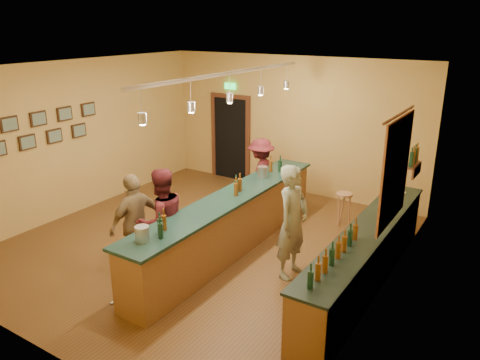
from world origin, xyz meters
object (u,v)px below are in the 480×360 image
Objects in this scene: back_counter at (365,256)px; customer_a at (161,221)px; customer_b at (136,223)px; customer_c at (261,175)px; tasting_bar at (230,220)px; bar_stool at (344,200)px; bartender at (293,222)px.

customer_a reaches higher than back_counter.
back_counter is at bearing 136.19° from customer_a.
back_counter is 2.74× the size of customer_b.
back_counter is 3.46m from customer_c.
tasting_bar is 2.55m from bar_stool.
bartender is at bearing -163.02° from back_counter.
customer_b reaches higher than customer_c.
customer_b is at bearing -121.86° from bar_stool.
back_counter is at bearing 4.36° from tasting_bar.
bar_stool is at bearing 59.90° from tasting_bar.
back_counter is 3.24m from customer_a.
bartender reaches higher than tasting_bar.
bartender is 1.16× the size of customer_c.
tasting_bar reaches higher than bar_stool.
back_counter reaches higher than bar_stool.
tasting_bar is 7.60× the size of bar_stool.
bartender is at bearing -6.80° from tasting_bar.
bartender is at bearing 140.39° from customer_a.
customer_c reaches higher than bar_stool.
customer_b is (-0.38, -0.19, -0.05)m from customer_a.
tasting_bar is 2.75× the size of bartender.
customer_c is (0.38, 3.36, -0.03)m from customer_b.
customer_c is 1.86m from bar_stool.
bar_stool is at bearing 173.05° from customer_a.
customer_b is (-3.31, -1.53, 0.34)m from back_counter.
back_counter is 0.89× the size of tasting_bar.
bartender is 2.76× the size of bar_stool.
tasting_bar is 2.09m from customer_c.
back_counter is 2.45× the size of bartender.
customer_a is 3.17m from customer_c.
bartender is 2.39m from bar_stool.
bartender is at bearing -89.85° from bar_stool.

